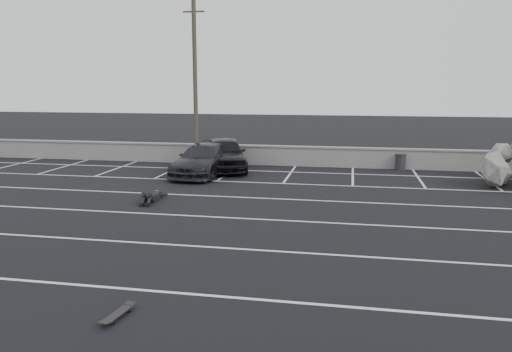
% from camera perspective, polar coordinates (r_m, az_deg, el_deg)
% --- Properties ---
extents(ground, '(120.00, 120.00, 0.00)m').
position_cam_1_polar(ground, '(13.54, -6.40, -8.02)').
color(ground, black).
rests_on(ground, ground).
extents(seawall, '(50.00, 0.45, 1.06)m').
position_cam_1_polar(seawall, '(26.80, 2.46, 2.40)').
color(seawall, gray).
rests_on(seawall, ground).
extents(stall_lines, '(36.00, 20.05, 0.01)m').
position_cam_1_polar(stall_lines, '(17.65, -2.42, -3.59)').
color(stall_lines, silver).
rests_on(stall_lines, ground).
extents(car_left, '(3.40, 5.25, 1.66)m').
position_cam_1_polar(car_left, '(25.29, -3.58, 2.56)').
color(car_left, black).
rests_on(car_left, ground).
extents(car_right, '(2.31, 5.15, 1.47)m').
position_cam_1_polar(car_right, '(24.00, -6.02, 1.87)').
color(car_right, black).
rests_on(car_right, ground).
extents(utility_pole, '(1.13, 0.23, 8.51)m').
position_cam_1_polar(utility_pole, '(26.72, -6.96, 10.40)').
color(utility_pole, '#4C4238').
rests_on(utility_pole, ground).
extents(trash_bin, '(0.60, 0.60, 0.83)m').
position_cam_1_polar(trash_bin, '(26.26, 16.19, 1.55)').
color(trash_bin, '#2A292C').
rests_on(trash_bin, ground).
extents(person, '(1.54, 2.64, 0.48)m').
position_cam_1_polar(person, '(19.21, -11.66, -1.92)').
color(person, black).
rests_on(person, ground).
extents(skateboard, '(0.31, 0.80, 0.09)m').
position_cam_1_polar(skateboard, '(9.92, -15.57, -14.97)').
color(skateboard, black).
rests_on(skateboard, ground).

